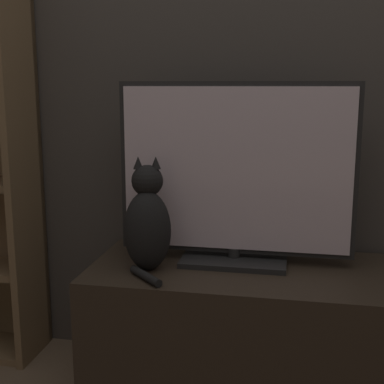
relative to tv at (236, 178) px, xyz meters
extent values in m
cube|color=#47423D|center=(0.04, 0.25, 0.47)|extent=(4.80, 0.05, 2.60)
cube|color=#33281E|center=(0.04, -0.06, -0.58)|extent=(1.11, 0.54, 0.51)
cube|color=black|center=(0.00, 0.00, -0.31)|extent=(0.39, 0.23, 0.02)
cylinder|color=black|center=(0.00, 0.00, -0.29)|extent=(0.04, 0.04, 0.03)
cube|color=black|center=(0.00, 0.00, 0.03)|extent=(0.87, 0.02, 0.63)
cube|color=silver|center=(0.00, -0.01, 0.03)|extent=(0.83, 0.01, 0.60)
ellipsoid|color=black|center=(-0.30, -0.15, -0.18)|extent=(0.20, 0.18, 0.29)
ellipsoid|color=olive|center=(-0.31, -0.09, -0.19)|extent=(0.10, 0.07, 0.16)
sphere|color=black|center=(-0.30, -0.12, 0.00)|extent=(0.13, 0.13, 0.11)
cone|color=black|center=(-0.33, -0.12, 0.06)|extent=(0.04, 0.04, 0.04)
cone|color=black|center=(-0.27, -0.11, 0.06)|extent=(0.04, 0.04, 0.04)
cylinder|color=black|center=(-0.28, -0.25, -0.31)|extent=(0.14, 0.14, 0.03)
cube|color=brown|center=(-0.88, 0.08, 0.12)|extent=(0.03, 0.28, 1.90)
camera|label=1|loc=(0.21, -1.92, 0.34)|focal=50.00mm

